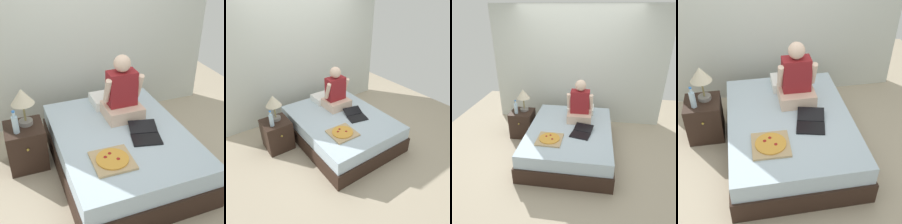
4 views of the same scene
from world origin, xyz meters
The scene contains 10 objects.
ground_plane centered at (0.00, 0.00, 0.00)m, with size 5.70×5.70×0.00m, color tan.
wall_back centered at (0.00, 1.33, 1.25)m, with size 3.70×0.12×2.50m, color silver.
bed centered at (0.00, 0.00, 0.24)m, with size 1.49×1.95×0.49m.
nightstand_left centered at (-1.03, 0.45, 0.26)m, with size 0.44×0.47×0.53m.
lamp_on_left_nightstand centered at (-0.99, 0.50, 0.85)m, with size 0.26×0.26×0.45m.
water_bottle centered at (-1.11, 0.36, 0.64)m, with size 0.07×0.07×0.28m.
pillow centered at (0.13, 0.69, 0.55)m, with size 0.52×0.34×0.12m, color white.
person_seated centered at (0.14, 0.34, 0.77)m, with size 0.47×0.40×0.78m.
laptop centered at (0.21, -0.16, 0.51)m, with size 0.40×0.47×0.07m.
pizza_box centered at (-0.28, -0.44, 0.50)m, with size 0.41×0.41×0.04m.
Camera 3 is at (0.38, -3.35, 2.41)m, focal length 35.00 mm.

